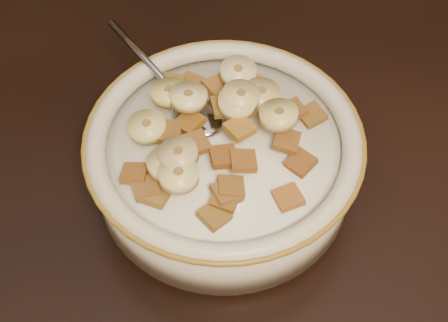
{
  "coord_description": "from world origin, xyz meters",
  "views": [
    {
      "loc": [
        0.13,
        -0.36,
        1.21
      ],
      "look_at": [
        0.12,
        -0.04,
        0.78
      ],
      "focal_mm": 50.0,
      "sensor_mm": 36.0,
      "label": 1
    }
  ],
  "objects_px": {
    "cereal_bowl": "(224,163)",
    "spoon": "(197,116)",
    "chair": "(104,27)",
    "table": "(102,152)"
  },
  "relations": [
    {
      "from": "table",
      "to": "spoon",
      "type": "distance_m",
      "value": 0.12
    },
    {
      "from": "table",
      "to": "chair",
      "type": "height_order",
      "value": "chair"
    },
    {
      "from": "cereal_bowl",
      "to": "spoon",
      "type": "bearing_deg",
      "value": 132.25
    },
    {
      "from": "chair",
      "to": "spoon",
      "type": "bearing_deg",
      "value": -61.66
    },
    {
      "from": "chair",
      "to": "table",
      "type": "bearing_deg",
      "value": -71.01
    },
    {
      "from": "table",
      "to": "chair",
      "type": "xyz_separation_m",
      "value": [
        -0.12,
        0.49,
        -0.28
      ]
    },
    {
      "from": "cereal_bowl",
      "to": "spoon",
      "type": "relative_size",
      "value": 4.17
    },
    {
      "from": "table",
      "to": "cereal_bowl",
      "type": "xyz_separation_m",
      "value": [
        0.12,
        -0.04,
        0.05
      ]
    },
    {
      "from": "table",
      "to": "spoon",
      "type": "height_order",
      "value": "spoon"
    },
    {
      "from": "cereal_bowl",
      "to": "spoon",
      "type": "distance_m",
      "value": 0.05
    }
  ]
}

